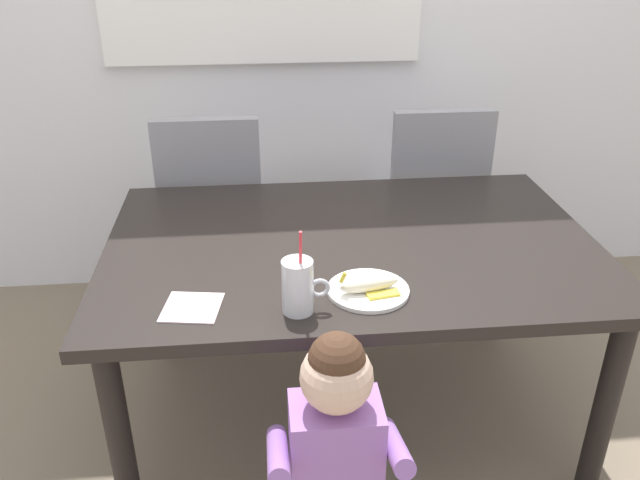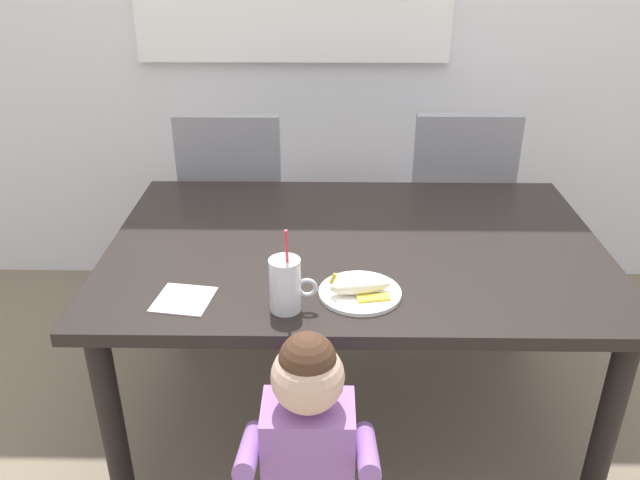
# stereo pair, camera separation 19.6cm
# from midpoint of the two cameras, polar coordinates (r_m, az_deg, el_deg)

# --- Properties ---
(ground_plane) EXTENTS (24.00, 24.00, 0.00)m
(ground_plane) POSITION_cam_midpoint_polar(r_m,az_deg,el_deg) (2.49, 0.13, -14.99)
(ground_plane) COLOR #7A6B56
(dining_table) EXTENTS (1.58, 1.04, 0.72)m
(dining_table) POSITION_cam_midpoint_polar(r_m,az_deg,el_deg) (2.12, 0.14, -2.05)
(dining_table) COLOR black
(dining_table) RESTS_ON ground
(dining_chair_left) EXTENTS (0.44, 0.44, 0.96)m
(dining_chair_left) POSITION_cam_midpoint_polar(r_m,az_deg,el_deg) (2.82, -11.39, 2.87)
(dining_chair_left) COLOR gray
(dining_chair_left) RESTS_ON ground
(dining_chair_right) EXTENTS (0.44, 0.44, 0.96)m
(dining_chair_right) POSITION_cam_midpoint_polar(r_m,az_deg,el_deg) (2.90, 7.88, 3.82)
(dining_chair_right) COLOR gray
(dining_chair_right) RESTS_ON ground
(toddler_standing) EXTENTS (0.33, 0.24, 0.84)m
(toddler_standing) POSITION_cam_midpoint_polar(r_m,az_deg,el_deg) (1.62, -2.22, -17.62)
(toddler_standing) COLOR #3F4760
(toddler_standing) RESTS_ON ground
(milk_cup) EXTENTS (0.13, 0.08, 0.25)m
(milk_cup) POSITION_cam_midpoint_polar(r_m,az_deg,el_deg) (1.70, -5.25, -4.44)
(milk_cup) COLOR silver
(milk_cup) RESTS_ON dining_table
(snack_plate) EXTENTS (0.23, 0.23, 0.01)m
(snack_plate) POSITION_cam_midpoint_polar(r_m,az_deg,el_deg) (1.80, 1.19, -4.54)
(snack_plate) COLOR white
(snack_plate) RESTS_ON dining_table
(peeled_banana) EXTENTS (0.18, 0.12, 0.07)m
(peeled_banana) POSITION_cam_midpoint_polar(r_m,az_deg,el_deg) (1.78, 1.26, -4.05)
(peeled_banana) COLOR #F4EAC6
(peeled_banana) RESTS_ON snack_plate
(paper_napkin) EXTENTS (0.17, 0.17, 0.00)m
(paper_napkin) POSITION_cam_midpoint_polar(r_m,az_deg,el_deg) (1.79, -14.35, -5.88)
(paper_napkin) COLOR silver
(paper_napkin) RESTS_ON dining_table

